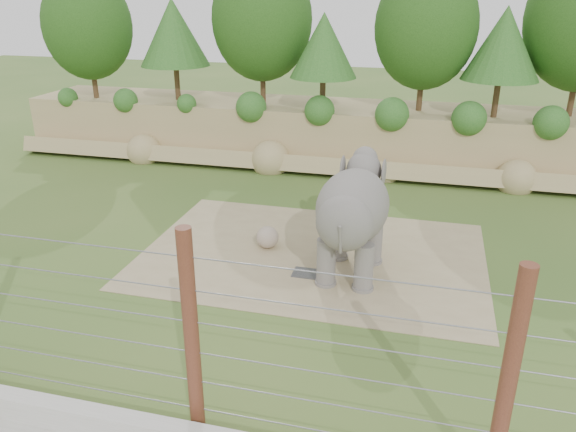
# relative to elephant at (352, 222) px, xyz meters

# --- Properties ---
(ground) EXTENTS (90.00, 90.00, 0.00)m
(ground) POSITION_rel_elephant_xyz_m (-1.75, -2.14, -1.55)
(ground) COLOR #3D6225
(ground) RESTS_ON ground
(back_embankment) EXTENTS (30.00, 5.52, 8.77)m
(back_embankment) POSITION_rel_elephant_xyz_m (-1.16, 10.54, 2.42)
(back_embankment) COLOR tan
(back_embankment) RESTS_ON ground
(dirt_patch) EXTENTS (10.00, 7.00, 0.02)m
(dirt_patch) POSITION_rel_elephant_xyz_m (-1.25, 0.86, -1.54)
(dirt_patch) COLOR #9A8761
(dirt_patch) RESTS_ON ground
(drain_grate) EXTENTS (1.00, 0.60, 0.03)m
(drain_grate) POSITION_rel_elephant_xyz_m (-1.03, -0.38, -1.51)
(drain_grate) COLOR #262628
(drain_grate) RESTS_ON dirt_patch
(elephant) EXTENTS (1.79, 3.88, 3.09)m
(elephant) POSITION_rel_elephant_xyz_m (0.00, 0.00, 0.00)
(elephant) COLOR #66615C
(elephant) RESTS_ON ground
(stone_ball) EXTENTS (0.68, 0.68, 0.68)m
(stone_ball) POSITION_rel_elephant_xyz_m (-2.68, 0.98, -1.19)
(stone_ball) COLOR gray
(stone_ball) RESTS_ON dirt_patch
(barrier_fence) EXTENTS (20.26, 0.26, 4.00)m
(barrier_fence) POSITION_rel_elephant_xyz_m (-1.75, -6.64, 0.45)
(barrier_fence) COLOR #4F2418
(barrier_fence) RESTS_ON ground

